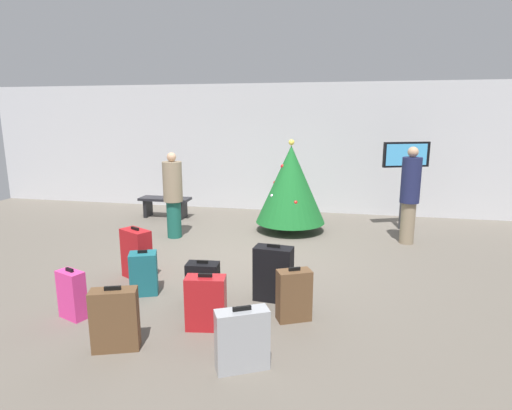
{
  "coord_description": "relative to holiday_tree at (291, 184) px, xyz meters",
  "views": [
    {
      "loc": [
        1.58,
        -6.67,
        2.39
      ],
      "look_at": [
        0.16,
        0.14,
        0.9
      ],
      "focal_mm": 29.32,
      "sensor_mm": 36.0,
      "label": 1
    }
  ],
  "objects": [
    {
      "name": "ground_plane",
      "position": [
        -0.55,
        -1.85,
        -1.0
      ],
      "size": [
        16.0,
        16.0,
        0.0
      ],
      "primitive_type": "plane",
      "color": "#665E54"
    },
    {
      "name": "back_wall",
      "position": [
        -0.55,
        1.97,
        0.59
      ],
      "size": [
        16.0,
        0.2,
        3.17
      ],
      "primitive_type": "cube",
      "color": "silver",
      "rests_on": "ground_plane"
    },
    {
      "name": "holiday_tree",
      "position": [
        0.0,
        0.0,
        0.0
      ],
      "size": [
        1.44,
        1.44,
        1.92
      ],
      "color": "#4C3319",
      "rests_on": "ground_plane"
    },
    {
      "name": "flight_info_kiosk",
      "position": [
        2.33,
        0.64,
        0.33
      ],
      "size": [
        0.97,
        0.47,
        1.86
      ],
      "color": "#333338",
      "rests_on": "ground_plane"
    },
    {
      "name": "waiting_bench",
      "position": [
        -3.07,
        0.58,
        -0.65
      ],
      "size": [
        1.2,
        0.44,
        0.48
      ],
      "color": "black",
      "rests_on": "ground_plane"
    },
    {
      "name": "traveller_0",
      "position": [
        2.29,
        -0.42,
        -0.03
      ],
      "size": [
        0.49,
        0.49,
        1.84
      ],
      "color": "gray",
      "rests_on": "ground_plane"
    },
    {
      "name": "traveller_1",
      "position": [
        -2.21,
        -0.94,
        -0.11
      ],
      "size": [
        0.52,
        0.52,
        1.7
      ],
      "color": "#19594C",
      "rests_on": "ground_plane"
    },
    {
      "name": "suitcase_0",
      "position": [
        -1.55,
        -3.58,
        -0.71
      ],
      "size": [
        0.44,
        0.39,
        0.62
      ],
      "color": "#19606B",
      "rests_on": "ground_plane"
    },
    {
      "name": "suitcase_1",
      "position": [
        -0.67,
        -3.68,
        -0.73
      ],
      "size": [
        0.43,
        0.28,
        0.58
      ],
      "color": "black",
      "rests_on": "ground_plane"
    },
    {
      "name": "suitcase_2",
      "position": [
        0.54,
        -3.91,
        -0.69
      ],
      "size": [
        0.45,
        0.36,
        0.66
      ],
      "color": "brown",
      "rests_on": "ground_plane"
    },
    {
      "name": "suitcase_3",
      "position": [
        -1.2,
        -4.93,
        -0.67
      ],
      "size": [
        0.51,
        0.35,
        0.7
      ],
      "color": "brown",
      "rests_on": "ground_plane"
    },
    {
      "name": "suitcase_4",
      "position": [
        0.17,
        -5.0,
        -0.69
      ],
      "size": [
        0.54,
        0.4,
        0.64
      ],
      "color": "#9EA0A5",
      "rests_on": "ground_plane"
    },
    {
      "name": "suitcase_5",
      "position": [
        0.21,
        -3.41,
        -0.64
      ],
      "size": [
        0.52,
        0.3,
        0.76
      ],
      "color": "black",
      "rests_on": "ground_plane"
    },
    {
      "name": "suitcase_6",
      "position": [
        -2.07,
        -4.4,
        -0.7
      ],
      "size": [
        0.38,
        0.29,
        0.63
      ],
      "color": "#E5388C",
      "rests_on": "ground_plane"
    },
    {
      "name": "suitcase_7",
      "position": [
        -0.42,
        -4.32,
        -0.69
      ],
      "size": [
        0.48,
        0.3,
        0.66
      ],
      "color": "#B2191E",
      "rests_on": "ground_plane"
    },
    {
      "name": "suitcase_8",
      "position": [
        -1.92,
        -3.07,
        -0.62
      ],
      "size": [
        0.54,
        0.44,
        0.79
      ],
      "color": "#B2191E",
      "rests_on": "ground_plane"
    }
  ]
}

